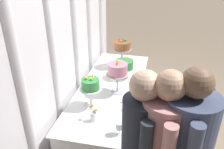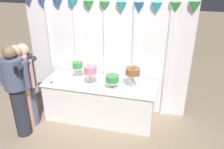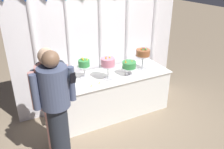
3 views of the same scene
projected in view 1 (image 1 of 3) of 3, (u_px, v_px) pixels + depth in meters
ground_plane at (118, 134)px, 3.19m from camera, size 24.00×24.00×0.00m
draped_curtain at (74, 36)px, 2.69m from camera, size 3.13×0.18×2.47m
cake_table at (111, 111)px, 3.04m from camera, size 2.04×0.74×0.75m
cake_display_leftmost at (91, 86)px, 2.39m from camera, size 0.24×0.24×0.36m
cake_display_midleft at (118, 70)px, 2.61m from camera, size 0.26×0.26×0.41m
cake_display_midright at (124, 65)px, 3.00m from camera, size 0.27×0.27×0.28m
cake_display_rightmost at (122, 47)px, 3.26m from camera, size 0.27×0.27×0.42m
wine_glass at (119, 126)px, 2.05m from camera, size 0.07×0.07×0.13m
flower_vase at (93, 114)px, 2.24m from camera, size 0.07×0.10×0.18m
tealight_far_left at (123, 110)px, 2.41m from camera, size 0.04×0.04×0.04m
tealight_near_left at (122, 101)px, 2.54m from camera, size 0.04×0.04×0.03m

